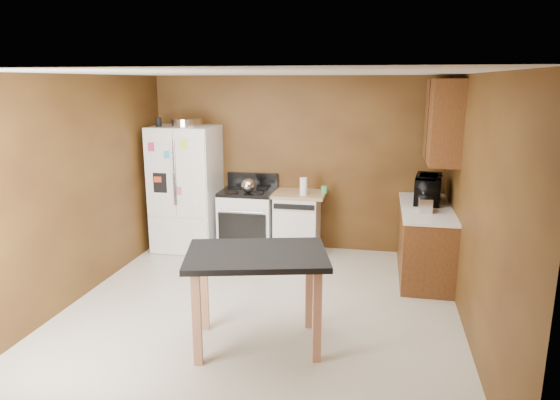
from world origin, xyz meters
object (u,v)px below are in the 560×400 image
(pen_cup, at_px, (159,122))
(dishwasher, at_px, (297,223))
(paper_towel, at_px, (304,186))
(microwave, at_px, (428,190))
(refrigerator, at_px, (186,188))
(gas_range, at_px, (248,220))
(island, at_px, (257,267))
(kettle, at_px, (248,186))
(roasting_pan, at_px, (187,122))
(green_canister, at_px, (324,190))
(toaster, at_px, (425,205))

(pen_cup, height_order, dishwasher, pen_cup)
(pen_cup, height_order, paper_towel, pen_cup)
(paper_towel, distance_m, microwave, 1.65)
(refrigerator, bearing_deg, gas_range, 3.81)
(island, bearing_deg, refrigerator, 123.72)
(kettle, xyz_separation_m, microwave, (2.42, -0.10, 0.06))
(roasting_pan, bearing_deg, gas_range, 5.06)
(pen_cup, xyz_separation_m, gas_range, (1.22, 0.20, -1.40))
(roasting_pan, bearing_deg, island, -56.99)
(kettle, distance_m, green_canister, 1.07)
(kettle, height_order, dishwasher, kettle)
(paper_towel, bearing_deg, dishwasher, 129.73)
(toaster, height_order, dishwasher, toaster)
(paper_towel, height_order, gas_range, paper_towel)
(green_canister, bearing_deg, dishwasher, -172.00)
(pen_cup, distance_m, microwave, 3.77)
(green_canister, bearing_deg, toaster, -32.16)
(microwave, distance_m, dishwasher, 1.86)
(pen_cup, distance_m, dishwasher, 2.41)
(toaster, height_order, refrigerator, refrigerator)
(green_canister, height_order, refrigerator, refrigerator)
(paper_towel, bearing_deg, roasting_pan, 179.22)
(paper_towel, bearing_deg, toaster, -22.27)
(toaster, bearing_deg, refrigerator, 165.25)
(microwave, distance_m, refrigerator, 3.38)
(toaster, distance_m, microwave, 0.50)
(refrigerator, bearing_deg, dishwasher, 2.99)
(dishwasher, bearing_deg, roasting_pan, -176.37)
(kettle, relative_size, green_canister, 1.98)
(roasting_pan, bearing_deg, dishwasher, 3.63)
(refrigerator, xyz_separation_m, island, (1.69, -2.53, -0.13))
(microwave, distance_m, gas_range, 2.54)
(gas_range, bearing_deg, roasting_pan, -174.94)
(roasting_pan, bearing_deg, microwave, -2.97)
(toaster, xyz_separation_m, dishwasher, (-1.67, 0.77, -0.53))
(kettle, xyz_separation_m, refrigerator, (-0.95, 0.08, -0.10))
(kettle, distance_m, toaster, 2.42)
(pen_cup, height_order, gas_range, pen_cup)
(refrigerator, distance_m, dishwasher, 1.69)
(island, bearing_deg, toaster, 49.02)
(roasting_pan, xyz_separation_m, gas_range, (0.85, 0.08, -1.39))
(microwave, xyz_separation_m, gas_range, (-2.46, 0.25, -0.60))
(kettle, relative_size, microwave, 0.34)
(paper_towel, distance_m, gas_range, 0.99)
(dishwasher, bearing_deg, kettle, -166.07)
(kettle, bearing_deg, microwave, -2.47)
(roasting_pan, distance_m, toaster, 3.42)
(refrigerator, bearing_deg, toaster, -11.65)
(roasting_pan, xyz_separation_m, pen_cup, (-0.37, -0.12, 0.01))
(roasting_pan, xyz_separation_m, microwave, (3.32, -0.17, -0.79))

